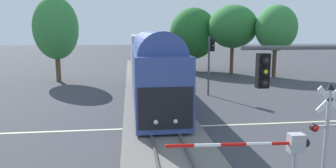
# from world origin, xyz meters

# --- Properties ---
(ground_plane) EXTENTS (220.00, 220.00, 0.00)m
(ground_plane) POSITION_xyz_m (0.00, 0.00, 0.00)
(ground_plane) COLOR #3D3D42
(road_centre_stripe) EXTENTS (44.00, 0.20, 0.01)m
(road_centre_stripe) POSITION_xyz_m (0.00, 0.00, 0.00)
(road_centre_stripe) COLOR beige
(road_centre_stripe) RESTS_ON ground
(railway_track) EXTENTS (4.40, 80.00, 0.32)m
(railway_track) POSITION_xyz_m (0.00, 0.00, 0.10)
(railway_track) COLOR slate
(railway_track) RESTS_ON ground
(commuter_train) EXTENTS (3.04, 39.33, 5.16)m
(commuter_train) POSITION_xyz_m (0.00, 15.96, 2.79)
(commuter_train) COLOR #384C93
(commuter_train) RESTS_ON railway_track
(crossing_gate_near) EXTENTS (5.35, 0.40, 1.80)m
(crossing_gate_near) POSITION_xyz_m (3.71, -6.97, 1.40)
(crossing_gate_near) COLOR #B7B7BC
(crossing_gate_near) RESTS_ON ground
(crossing_signal_mast) EXTENTS (1.36, 0.44, 3.72)m
(crossing_signal_mast) POSITION_xyz_m (5.18, -7.35, 2.27)
(crossing_signal_mast) COLOR #B2B2B7
(crossing_signal_mast) RESTS_ON ground
(traffic_signal_far_side) EXTENTS (0.53, 0.38, 5.09)m
(traffic_signal_far_side) POSITION_xyz_m (5.09, 8.58, 3.42)
(traffic_signal_far_side) COLOR #4C4C51
(traffic_signal_far_side) RESTS_ON ground
(oak_far_right) EXTENTS (6.16, 6.16, 8.76)m
(oak_far_right) POSITION_xyz_m (11.28, 21.47, 6.03)
(oak_far_right) COLOR brown
(oak_far_right) RESTS_ON ground
(oak_behind_train) EXTENTS (4.76, 4.76, 9.15)m
(oak_behind_train) POSITION_xyz_m (-9.56, 17.95, 5.77)
(oak_behind_train) COLOR brown
(oak_behind_train) RESTS_ON ground
(maple_right_background) EXTENTS (4.83, 4.83, 8.54)m
(maple_right_background) POSITION_xyz_m (15.46, 18.19, 5.81)
(maple_right_background) COLOR #4C3828
(maple_right_background) RESTS_ON ground
(elm_centre_background) EXTENTS (6.44, 6.44, 8.63)m
(elm_centre_background) POSITION_xyz_m (6.96, 25.21, 5.14)
(elm_centre_background) COLOR brown
(elm_centre_background) RESTS_ON ground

